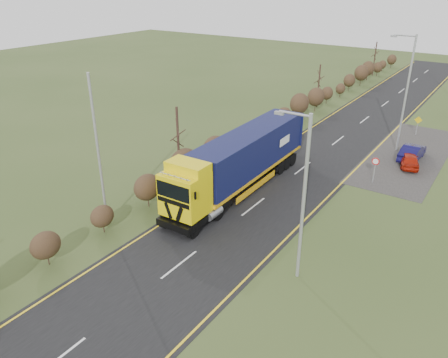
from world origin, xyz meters
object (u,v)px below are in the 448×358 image
car_blue_sedan (412,152)px  streetlight_near (302,193)px  lorry (241,159)px  car_red_hatchback (409,160)px  speed_sign (375,166)px

car_blue_sedan → streetlight_near: (-1.25, -20.23, 4.23)m
car_blue_sedan → streetlight_near: size_ratio=0.46×
car_blue_sedan → lorry: bearing=58.4°
streetlight_near → lorry: bearing=138.6°
car_blue_sedan → car_red_hatchback: bearing=98.4°
car_blue_sedan → streetlight_near: 20.71m
car_red_hatchback → speed_sign: (-1.51, -4.83, 0.82)m
lorry → car_blue_sedan: 16.22m
speed_sign → streetlight_near: bearing=-89.6°
car_red_hatchback → streetlight_near: size_ratio=0.39×
lorry → speed_sign: size_ratio=7.57×
streetlight_near → car_red_hatchback: bearing=85.6°
car_blue_sedan → streetlight_near: bearing=89.1°
speed_sign → car_red_hatchback: bearing=72.7°
car_red_hatchback → speed_sign: 5.12m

